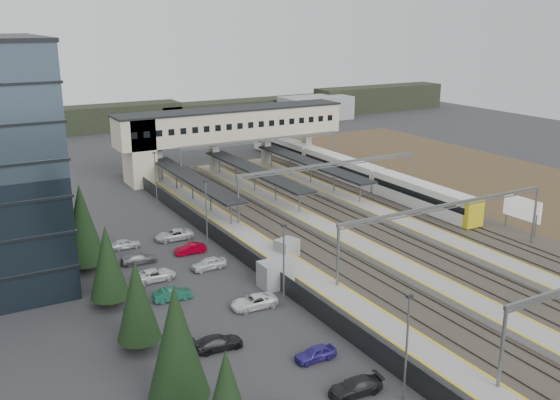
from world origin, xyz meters
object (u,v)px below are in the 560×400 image
footbridge (217,129)px  billboard (522,210)px  relay_cabin_far (287,249)px  train (343,168)px  relay_cabin_near (275,274)px

footbridge → billboard: size_ratio=7.36×
billboard → relay_cabin_far: bearing=166.7°
train → relay_cabin_near: bearing=-133.8°
relay_cabin_near → billboard: size_ratio=0.58×
billboard → footbridge: bearing=113.8°
relay_cabin_near → relay_cabin_far: (4.88, 6.21, -0.25)m
relay_cabin_far → billboard: bearing=-13.3°
footbridge → train: footbridge is taller
relay_cabin_near → relay_cabin_far: bearing=51.8°
footbridge → billboard: (20.49, -46.42, -4.90)m
relay_cabin_far → train: bearing=45.0°
footbridge → train: 22.19m
train → relay_cabin_far: bearing=-135.0°
train → billboard: 32.86m
relay_cabin_near → billboard: billboard is taller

